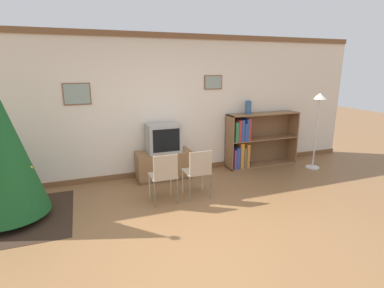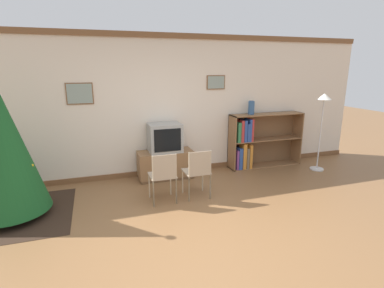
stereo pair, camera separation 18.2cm
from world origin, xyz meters
name	(u,v)px [view 1 (the left image)]	position (x,y,z in m)	size (l,w,h in m)	color
ground_plane	(201,241)	(0.00, 0.00, 0.00)	(24.00, 24.00, 0.00)	brown
wall_back	(151,107)	(0.00, 2.55, 1.35)	(9.19, 0.11, 2.70)	silver
area_rug	(11,219)	(-2.32, 1.43, 0.00)	(1.63, 1.59, 0.01)	#332319
tv_console	(164,165)	(0.15, 2.26, 0.27)	(1.04, 0.46, 0.53)	brown
television	(163,138)	(0.15, 2.25, 0.80)	(0.61, 0.45, 0.54)	#9E9E99
folding_chair_left	(164,175)	(-0.14, 1.18, 0.47)	(0.40, 0.40, 0.82)	tan
folding_chair_right	(198,171)	(0.43, 1.18, 0.47)	(0.40, 0.40, 0.82)	tan
bookshelf	(250,141)	(2.08, 2.32, 0.55)	(1.61, 0.36, 1.14)	olive
vase	(248,107)	(2.01, 2.36, 1.28)	(0.13, 0.13, 0.28)	#335684
standing_lamp	(318,111)	(3.28, 1.73, 1.22)	(0.28, 0.28, 1.58)	silver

